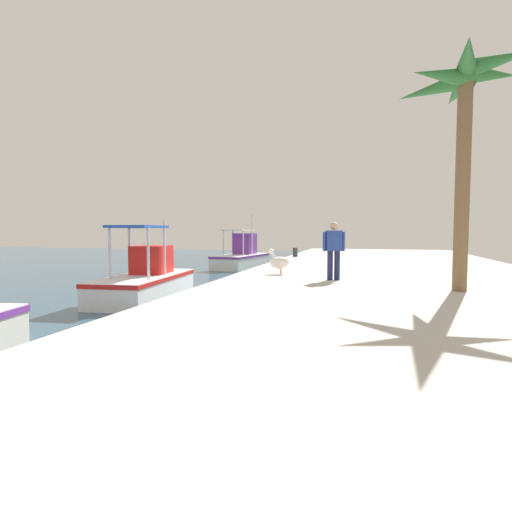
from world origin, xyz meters
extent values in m
cube|color=#BCB7AD|center=(0.00, -5.00, 0.40)|extent=(36.00, 10.00, 0.80)
cube|color=white|center=(-2.32, 2.77, 0.39)|extent=(4.69, 2.18, 0.77)
cube|color=red|center=(-2.32, 2.77, 0.69)|extent=(4.74, 2.22, 0.12)
cube|color=red|center=(-1.76, 2.82, 1.24)|extent=(1.37, 1.16, 0.93)
cylinder|color=silver|center=(-3.28, 2.06, 1.53)|extent=(0.08, 0.08, 1.51)
cylinder|color=silver|center=(-3.40, 3.27, 1.53)|extent=(0.08, 0.08, 1.51)
cylinder|color=silver|center=(-2.06, 2.18, 1.53)|extent=(0.08, 0.08, 1.51)
cylinder|color=silver|center=(-2.18, 3.39, 1.53)|extent=(0.08, 0.08, 1.51)
cube|color=#1E4CB2|center=(-2.73, 2.73, 2.33)|extent=(1.96, 1.45, 0.08)
cylinder|color=silver|center=(-0.63, 2.93, 1.69)|extent=(0.10, 0.10, 1.82)
torus|color=orange|center=(-1.76, 3.40, 1.24)|extent=(0.55, 0.15, 0.54)
cube|color=white|center=(8.91, 3.02, 0.40)|extent=(4.73, 2.40, 0.80)
cube|color=#723399|center=(8.91, 3.02, 0.72)|extent=(4.78, 2.44, 0.12)
cube|color=#723399|center=(9.47, 2.95, 1.42)|extent=(1.40, 1.24, 1.25)
cylinder|color=silver|center=(7.81, 2.54, 1.50)|extent=(0.08, 0.08, 1.40)
cylinder|color=silver|center=(7.98, 3.78, 1.50)|extent=(0.08, 0.08, 1.40)
cylinder|color=silver|center=(9.02, 2.37, 1.50)|extent=(0.08, 0.08, 1.40)
cylinder|color=silver|center=(9.19, 3.62, 1.50)|extent=(0.08, 0.08, 1.40)
cube|color=silver|center=(8.50, 3.08, 2.24)|extent=(2.00, 1.56, 0.08)
cylinder|color=silver|center=(10.59, 2.79, 2.03)|extent=(0.10, 0.10, 2.46)
torus|color=orange|center=(9.47, 3.55, 1.42)|extent=(0.55, 0.17, 0.54)
cylinder|color=tan|center=(-1.03, -1.46, 0.91)|extent=(0.04, 0.04, 0.22)
cylinder|color=tan|center=(-1.15, -1.45, 0.91)|extent=(0.04, 0.04, 0.22)
ellipsoid|color=white|center=(-1.09, -1.40, 1.16)|extent=(0.33, 0.64, 0.40)
ellipsoid|color=silver|center=(-1.09, -1.45, 1.22)|extent=(0.37, 0.55, 0.28)
cylinder|color=white|center=(-1.08, -1.21, 1.38)|extent=(0.09, 0.19, 0.27)
sphere|color=white|center=(-1.08, -1.13, 1.54)|extent=(0.16, 0.16, 0.16)
cone|color=#F2B272|center=(-1.08, -0.93, 1.52)|extent=(0.07, 0.30, 0.07)
cylinder|color=#1E234C|center=(-2.23, -3.32, 1.22)|extent=(0.16, 0.16, 0.83)
cylinder|color=#1E234C|center=(-2.29, -3.13, 1.22)|extent=(0.16, 0.16, 0.83)
cube|color=navy|center=(-2.26, -3.22, 1.92)|extent=(0.35, 0.48, 0.58)
cylinder|color=navy|center=(-2.19, -3.48, 1.90)|extent=(0.10, 0.10, 0.55)
cylinder|color=navy|center=(-2.34, -2.97, 1.90)|extent=(0.10, 0.10, 0.55)
sphere|color=tan|center=(-2.26, -3.22, 2.34)|extent=(0.22, 0.22, 0.22)
cylinder|color=#333338|center=(7.62, -0.45, 1.05)|extent=(0.26, 0.26, 0.49)
cylinder|color=brown|center=(-3.57, -6.22, 3.23)|extent=(0.32, 0.32, 4.86)
cone|color=#2D6B33|center=(-2.75, -6.19, 5.58)|extent=(1.66, 0.50, 0.44)
cone|color=#2D6B33|center=(-3.04, -5.54, 5.62)|extent=(1.40, 1.63, 0.44)
cone|color=#2D6B33|center=(-3.88, -5.63, 5.67)|extent=(1.01, 1.39, 0.44)
cone|color=#2D6B33|center=(-4.43, -6.06, 5.83)|extent=(1.80, 0.75, 0.44)
cone|color=#2D6B33|center=(-3.93, -6.80, 5.85)|extent=(1.09, 1.40, 0.44)
cone|color=#2D6B33|center=(-3.38, -6.79, 5.73)|extent=(0.80, 1.28, 0.44)
camera|label=1|loc=(-13.81, -4.08, 2.20)|focal=28.25mm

